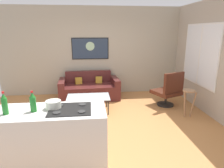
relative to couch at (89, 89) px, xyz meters
name	(u,v)px	position (x,y,z in m)	size (l,w,h in m)	color
ground	(106,125)	(0.36, -1.89, -0.30)	(6.40, 6.40, 0.04)	#BC7C45
back_wall	(100,51)	(0.36, 0.54, 1.12)	(6.40, 0.05, 2.80)	#ADA48F
right_wall	(215,59)	(2.99, -1.59, 1.12)	(0.05, 6.40, 2.80)	#ADA18F
couch	(89,89)	(0.00, 0.00, 0.00)	(1.86, 1.00, 0.81)	#4F1F1E
coffee_table	(88,98)	(-0.02, -1.10, 0.10)	(1.09, 0.63, 0.41)	silver
armchair	(169,90)	(2.18, -0.95, 0.18)	(0.86, 0.85, 0.99)	black
bar_stool	(188,97)	(2.39, -1.66, 0.22)	(0.34, 0.33, 0.68)	#9B724F
kitchen_counter	(53,139)	(-0.54, -3.22, 0.19)	(1.60, 0.71, 0.96)	silver
soda_bottle	(5,104)	(-1.11, -3.30, 0.80)	(0.08, 0.08, 0.33)	#207927
soda_bottle_2	(33,102)	(-0.76, -3.24, 0.79)	(0.09, 0.09, 0.30)	#207927
mixing_bowl	(53,105)	(-0.50, -3.16, 0.71)	(0.22, 0.22, 0.12)	silver
wall_painting	(90,49)	(0.06, 0.49, 1.21)	(1.17, 0.03, 0.68)	black
window	(200,55)	(2.95, -0.99, 1.15)	(0.03, 1.64, 1.61)	silver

